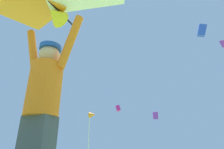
# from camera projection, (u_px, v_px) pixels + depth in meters

# --- Properties ---
(kite_flyer_person) EXTENTS (0.81, 0.36, 1.92)m
(kite_flyer_person) POSITION_uv_depth(u_px,v_px,m) (42.00, 105.00, 1.87)
(kite_flyer_person) COLOR #424751
(kite_flyer_person) RESTS_ON ground
(distant_kite_magenta_high_right) EXTENTS (1.05, 0.79, 1.12)m
(distant_kite_magenta_high_right) POSITION_uv_depth(u_px,v_px,m) (118.00, 108.00, 31.33)
(distant_kite_magenta_high_right) COLOR #DB2393
(distant_kite_blue_low_right) EXTENTS (1.33, 1.24, 1.68)m
(distant_kite_blue_low_right) POSITION_uv_depth(u_px,v_px,m) (202.00, 31.00, 22.53)
(distant_kite_blue_low_right) COLOR blue
(distant_kite_purple_overhead_distant) EXTENTS (0.94, 1.07, 1.19)m
(distant_kite_purple_overhead_distant) POSITION_uv_depth(u_px,v_px,m) (155.00, 115.00, 27.81)
(distant_kite_purple_overhead_distant) COLOR purple
(distant_kite_purple_high_left) EXTENTS (1.14, 1.08, 2.14)m
(distant_kite_purple_high_left) POSITION_uv_depth(u_px,v_px,m) (223.00, 45.00, 19.09)
(distant_kite_purple_high_left) COLOR purple
(marker_flag) EXTENTS (0.30, 0.24, 2.07)m
(marker_flag) POSITION_uv_depth(u_px,v_px,m) (92.00, 119.00, 7.81)
(marker_flag) COLOR silver
(marker_flag) RESTS_ON ground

